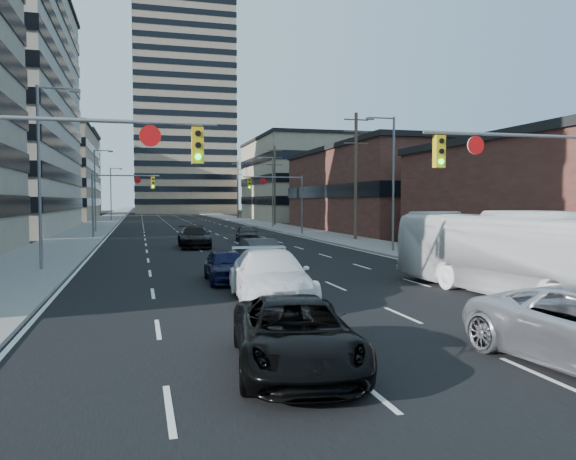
# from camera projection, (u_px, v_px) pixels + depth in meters

# --- Properties ---
(ground) EXTENTS (400.00, 400.00, 0.00)m
(ground) POSITION_uv_depth(u_px,v_px,m) (459.00, 383.00, 10.66)
(ground) COLOR black
(ground) RESTS_ON ground
(road_surface) EXTENTS (18.00, 300.00, 0.02)m
(road_surface) POSITION_uv_depth(u_px,v_px,m) (165.00, 215.00, 136.17)
(road_surface) COLOR black
(road_surface) RESTS_ON ground
(sidewalk_left) EXTENTS (5.00, 300.00, 0.15)m
(sidewalk_left) POSITION_uv_depth(u_px,v_px,m) (115.00, 215.00, 133.22)
(sidewalk_left) COLOR slate
(sidewalk_left) RESTS_ON ground
(sidewalk_right) EXTENTS (5.00, 300.00, 0.15)m
(sidewalk_right) POSITION_uv_depth(u_px,v_px,m) (212.00, 214.00, 139.10)
(sidewalk_right) COLOR slate
(sidewalk_right) RESTS_ON ground
(office_left_far) EXTENTS (20.00, 30.00, 16.00)m
(office_left_far) POSITION_uv_depth(u_px,v_px,m) (35.00, 175.00, 100.65)
(office_left_far) COLOR gray
(office_left_far) RESTS_ON ground
(storefront_right_mid) EXTENTS (20.00, 30.00, 9.00)m
(storefront_right_mid) POSITION_uv_depth(u_px,v_px,m) (406.00, 192.00, 64.83)
(storefront_right_mid) COLOR #472119
(storefront_right_mid) RESTS_ON ground
(office_right_far) EXTENTS (22.00, 28.00, 14.00)m
(office_right_far) POSITION_uv_depth(u_px,v_px,m) (315.00, 181.00, 101.64)
(office_right_far) COLOR gray
(office_right_far) RESTS_ON ground
(apartment_tower) EXTENTS (26.00, 26.00, 58.00)m
(apartment_tower) POSITION_uv_depth(u_px,v_px,m) (182.00, 109.00, 155.49)
(apartment_tower) COLOR gray
(apartment_tower) RESTS_ON ground
(bg_block_left) EXTENTS (24.00, 24.00, 20.00)m
(bg_block_left) POSITION_uv_depth(u_px,v_px,m) (46.00, 174.00, 138.14)
(bg_block_left) COLOR #ADA089
(bg_block_left) RESTS_ON ground
(bg_block_right) EXTENTS (22.00, 22.00, 12.00)m
(bg_block_right) POSITION_uv_depth(u_px,v_px,m) (292.00, 191.00, 144.03)
(bg_block_right) COLOR gray
(bg_block_right) RESTS_ON ground
(signal_near_left) EXTENTS (6.59, 0.33, 6.00)m
(signal_near_left) POSITION_uv_depth(u_px,v_px,m) (81.00, 171.00, 16.25)
(signal_near_left) COLOR slate
(signal_near_left) RESTS_ON ground
(signal_near_right) EXTENTS (6.59, 0.33, 6.00)m
(signal_near_right) POSITION_uv_depth(u_px,v_px,m) (523.00, 177.00, 20.06)
(signal_near_right) COLOR slate
(signal_near_right) RESTS_ON ground
(signal_far_left) EXTENTS (6.09, 0.33, 6.00)m
(signal_far_left) POSITION_uv_depth(u_px,v_px,m) (119.00, 192.00, 51.92)
(signal_far_left) COLOR slate
(signal_far_left) RESTS_ON ground
(signal_far_right) EXTENTS (6.09, 0.33, 6.00)m
(signal_far_right) POSITION_uv_depth(u_px,v_px,m) (280.00, 192.00, 55.84)
(signal_far_right) COLOR slate
(signal_far_right) RESTS_ON ground
(utility_pole_block) EXTENTS (2.20, 0.28, 11.00)m
(utility_pole_block) POSITION_uv_depth(u_px,v_px,m) (356.00, 174.00, 48.23)
(utility_pole_block) COLOR #4C3D2D
(utility_pole_block) RESTS_ON ground
(utility_pole_midblock) EXTENTS (2.20, 0.28, 11.00)m
(utility_pole_midblock) POSITION_uv_depth(u_px,v_px,m) (275.00, 184.00, 77.19)
(utility_pole_midblock) COLOR #4C3D2D
(utility_pole_midblock) RESTS_ON ground
(utility_pole_distant) EXTENTS (2.20, 0.28, 11.00)m
(utility_pole_distant) POSITION_uv_depth(u_px,v_px,m) (238.00, 188.00, 106.16)
(utility_pole_distant) COLOR #4C3D2D
(utility_pole_distant) RESTS_ON ground
(streetlight_left_near) EXTENTS (2.03, 0.22, 9.00)m
(streetlight_left_near) POSITION_uv_depth(u_px,v_px,m) (43.00, 168.00, 27.07)
(streetlight_left_near) COLOR slate
(streetlight_left_near) RESTS_ON ground
(streetlight_left_mid) EXTENTS (2.03, 0.22, 9.00)m
(streetlight_left_mid) POSITION_uv_depth(u_px,v_px,m) (96.00, 186.00, 60.86)
(streetlight_left_mid) COLOR slate
(streetlight_left_mid) RESTS_ON ground
(streetlight_left_far) EXTENTS (2.03, 0.22, 9.00)m
(streetlight_left_far) POSITION_uv_depth(u_px,v_px,m) (112.00, 191.00, 94.64)
(streetlight_left_far) COLOR slate
(streetlight_left_far) RESTS_ON ground
(streetlight_right_near) EXTENTS (2.03, 0.22, 9.00)m
(streetlight_right_near) POSITION_uv_depth(u_px,v_px,m) (391.00, 177.00, 37.18)
(streetlight_right_near) COLOR slate
(streetlight_right_near) RESTS_ON ground
(streetlight_right_far) EXTENTS (2.03, 0.22, 9.00)m
(streetlight_right_far) POSITION_uv_depth(u_px,v_px,m) (271.00, 188.00, 70.97)
(streetlight_right_far) COLOR slate
(streetlight_right_far) RESTS_ON ground
(black_pickup) EXTENTS (3.06, 5.47, 1.44)m
(black_pickup) POSITION_uv_depth(u_px,v_px,m) (295.00, 334.00, 11.54)
(black_pickup) COLOR black
(black_pickup) RESTS_ON ground
(white_van) EXTENTS (2.88, 6.23, 1.76)m
(white_van) POSITION_uv_depth(u_px,v_px,m) (270.00, 276.00, 19.19)
(white_van) COLOR white
(white_van) RESTS_ON ground
(transit_bus) EXTENTS (3.91, 11.42, 3.12)m
(transit_bus) POSITION_uv_depth(u_px,v_px,m) (513.00, 254.00, 20.21)
(transit_bus) COLOR white
(transit_bus) RESTS_ON ground
(sedan_blue) EXTENTS (1.79, 4.26, 1.44)m
(sedan_blue) POSITION_uv_depth(u_px,v_px,m) (226.00, 265.00, 23.83)
(sedan_blue) COLOR black
(sedan_blue) RESTS_ON ground
(sedan_grey_center) EXTENTS (1.89, 4.70, 1.52)m
(sedan_grey_center) POSITION_uv_depth(u_px,v_px,m) (261.00, 254.00, 28.41)
(sedan_grey_center) COLOR #323234
(sedan_grey_center) RESTS_ON ground
(sedan_black_far) EXTENTS (2.27, 5.46, 1.58)m
(sedan_black_far) POSITION_uv_depth(u_px,v_px,m) (194.00, 237.00, 41.17)
(sedan_black_far) COLOR black
(sedan_black_far) RESTS_ON ground
(sedan_grey_right) EXTENTS (2.06, 4.32, 1.43)m
(sedan_grey_right) POSITION_uv_depth(u_px,v_px,m) (247.00, 233.00, 47.20)
(sedan_grey_right) COLOR #2C2D2E
(sedan_grey_right) RESTS_ON ground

